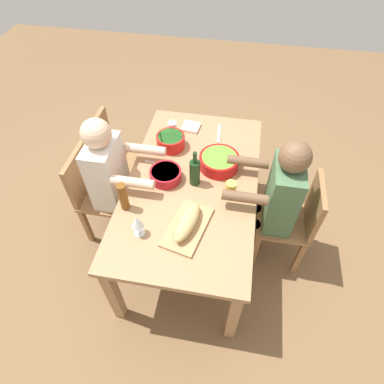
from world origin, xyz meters
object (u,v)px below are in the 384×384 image
chair_far_center (96,191)px  cup_far_right (172,128)px  beer_bottle (123,197)px  cup_near_center (231,188)px  serving_bowl_pasta (166,174)px  bread_loaf (187,222)px  dining_table (192,190)px  wine_glass (137,223)px  chair_far_right (115,154)px  napkin_stack (191,127)px  serving_bowl_greens (171,140)px  diner_near_center (276,197)px  chair_near_center (295,218)px  serving_bowl_salad (219,161)px  diner_far_center (113,175)px  wine_bottle (195,172)px  cutting_board (187,227)px

chair_far_center → cup_far_right: bearing=-45.5°
beer_bottle → cup_near_center: (0.25, -0.68, -0.06)m
chair_far_center → cup_far_right: (0.53, -0.53, 0.31)m
serving_bowl_pasta → bread_loaf: size_ratio=0.72×
bread_loaf → dining_table: bearing=5.9°
bread_loaf → wine_glass: bearing=107.8°
chair_far_right → napkin_stack: chair_far_right is taller
dining_table → serving_bowl_greens: (0.36, 0.24, 0.15)m
bread_loaf → diner_near_center: bearing=-54.8°
serving_bowl_pasta → wine_glass: 0.50m
bread_loaf → chair_far_center: bearing=64.4°
chair_near_center → diner_near_center: 0.28m
wine_glass → cup_near_center: 0.69m
serving_bowl_salad → cup_far_right: size_ratio=2.81×
diner_far_center → cup_near_center: (-0.06, -0.89, 0.09)m
diner_near_center → wine_bottle: diner_near_center is taller
chair_far_center → cup_far_right: chair_far_center is taller
serving_bowl_salad → diner_near_center: bearing=-114.0°
diner_far_center → bread_loaf: (-0.40, -0.65, 0.11)m
dining_table → chair_near_center: chair_near_center is taller
chair_far_right → wine_glass: wine_glass is taller
dining_table → wine_glass: wine_glass is taller
wine_bottle → dining_table: bearing=78.0°
diner_near_center → wine_bottle: size_ratio=4.14×
serving_bowl_greens → cup_near_center: bearing=-128.7°
wine_glass → chair_far_right: bearing=29.8°
diner_far_center → napkin_stack: bearing=-38.6°
serving_bowl_pasta → napkin_stack: (0.62, -0.08, -0.03)m
diner_near_center → napkin_stack: (0.62, 0.73, 0.05)m
serving_bowl_greens → chair_far_right: bearing=80.4°
dining_table → wine_glass: bearing=153.1°
chair_far_center → bread_loaf: 0.98m
serving_bowl_greens → beer_bottle: 0.69m
cutting_board → chair_far_center: bearing=64.4°
serving_bowl_greens → cutting_board: serving_bowl_greens is taller
wine_bottle → napkin_stack: bearing=12.5°
cup_near_center → cutting_board: bearing=144.7°
chair_far_right → cup_far_right: 0.62m
wine_glass → napkin_stack: (1.11, -0.13, -0.10)m
wine_glass → chair_far_center: bearing=47.6°
serving_bowl_greens → beer_bottle: beer_bottle is taller
beer_bottle → napkin_stack: bearing=-17.2°
bread_loaf → beer_bottle: 0.46m
chair_far_center → beer_bottle: (-0.31, -0.39, 0.37)m
chair_far_right → cutting_board: (-0.85, -0.83, 0.27)m
diner_far_center → wine_bottle: (-0.00, -0.63, 0.15)m
diner_far_center → bread_loaf: size_ratio=3.75×
chair_far_right → serving_bowl_pasta: (-0.45, -0.60, 0.30)m
dining_table → chair_near_center: size_ratio=1.93×
serving_bowl_greens → wine_bottle: 0.44m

